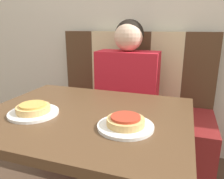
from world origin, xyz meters
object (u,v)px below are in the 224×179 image
Objects in this scene: pizza_right at (126,121)px; person at (128,69)px; plate_left at (34,113)px; pizza_left at (33,108)px; plate_right at (125,126)px.

person is at bearing 104.17° from pizza_right.
pizza_right reaches higher than plate_left.
person is 4.70× the size of pizza_right.
person is at bearing 75.83° from pizza_left.
plate_left is (-0.20, -0.79, -0.06)m from person.
person is 3.15× the size of plate_right.
person reaches higher than plate_right.
pizza_right is (0.40, 0.00, 0.00)m from pizza_left.
plate_right is at bearing -75.83° from person.
person is at bearing 104.17° from plate_right.
person reaches higher than plate_left.
person reaches higher than pizza_left.
pizza_right is at bearing 0.00° from pizza_left.
pizza_left is 0.40m from pizza_right.
pizza_right is at bearing 153.43° from plate_right.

